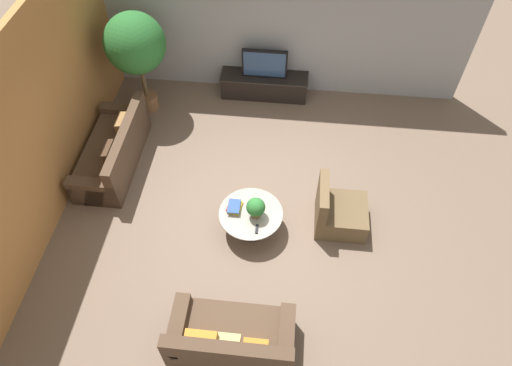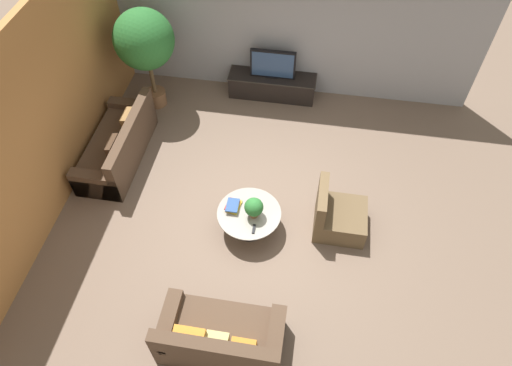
# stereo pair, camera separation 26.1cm
# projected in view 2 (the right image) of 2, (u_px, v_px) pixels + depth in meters

# --- Properties ---
(ground_plane) EXTENTS (24.00, 24.00, 0.00)m
(ground_plane) POSITION_uv_depth(u_px,v_px,m) (257.00, 209.00, 7.59)
(ground_plane) COLOR brown
(back_wall_stone) EXTENTS (7.40, 0.12, 3.00)m
(back_wall_stone) POSITION_uv_depth(u_px,v_px,m) (285.00, 22.00, 8.46)
(back_wall_stone) COLOR #939399
(back_wall_stone) RESTS_ON ground
(side_wall_left) EXTENTS (0.12, 7.40, 3.00)m
(side_wall_left) POSITION_uv_depth(u_px,v_px,m) (46.00, 112.00, 6.88)
(side_wall_left) COLOR #B2753D
(side_wall_left) RESTS_ON ground
(media_console) EXTENTS (1.76, 0.50, 0.48)m
(media_console) POSITION_uv_depth(u_px,v_px,m) (272.00, 85.00, 9.25)
(media_console) COLOR black
(media_console) RESTS_ON ground
(television) EXTENTS (0.89, 0.13, 0.59)m
(television) POSITION_uv_depth(u_px,v_px,m) (273.00, 64.00, 8.85)
(television) COLOR black
(television) RESTS_ON media_console
(coffee_table) EXTENTS (1.00, 1.00, 0.40)m
(coffee_table) POSITION_uv_depth(u_px,v_px,m) (249.00, 217.00, 7.14)
(coffee_table) COLOR black
(coffee_table) RESTS_ON ground
(couch_by_wall) EXTENTS (0.84, 2.00, 0.84)m
(couch_by_wall) POSITION_uv_depth(u_px,v_px,m) (119.00, 146.00, 8.12)
(couch_by_wall) COLOR #4C3828
(couch_by_wall) RESTS_ON ground
(couch_near_entry) EXTENTS (1.60, 0.84, 0.84)m
(couch_near_entry) POSITION_uv_depth(u_px,v_px,m) (221.00, 338.00, 5.92)
(couch_near_entry) COLOR #4C3828
(couch_near_entry) RESTS_ON ground
(armchair_wicker) EXTENTS (0.80, 0.76, 0.86)m
(armchair_wicker) POSITION_uv_depth(u_px,v_px,m) (337.00, 216.00, 7.17)
(armchair_wicker) COLOR brown
(armchair_wicker) RESTS_ON ground
(potted_palm_tall) EXTENTS (1.09, 1.09, 2.03)m
(potted_palm_tall) POSITION_uv_depth(u_px,v_px,m) (144.00, 42.00, 8.17)
(potted_palm_tall) COLOR brown
(potted_palm_tall) RESTS_ON ground
(potted_plant_tabletop) EXTENTS (0.29, 0.29, 0.36)m
(potted_plant_tabletop) POSITION_uv_depth(u_px,v_px,m) (254.00, 207.00, 6.86)
(potted_plant_tabletop) COLOR brown
(potted_plant_tabletop) RESTS_ON coffee_table
(book_stack) EXTENTS (0.25, 0.31, 0.09)m
(book_stack) POSITION_uv_depth(u_px,v_px,m) (233.00, 206.00, 7.08)
(book_stack) COLOR gold
(book_stack) RESTS_ON coffee_table
(remote_black) EXTENTS (0.04, 0.16, 0.02)m
(remote_black) POSITION_uv_depth(u_px,v_px,m) (254.00, 229.00, 6.85)
(remote_black) COLOR black
(remote_black) RESTS_ON coffee_table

